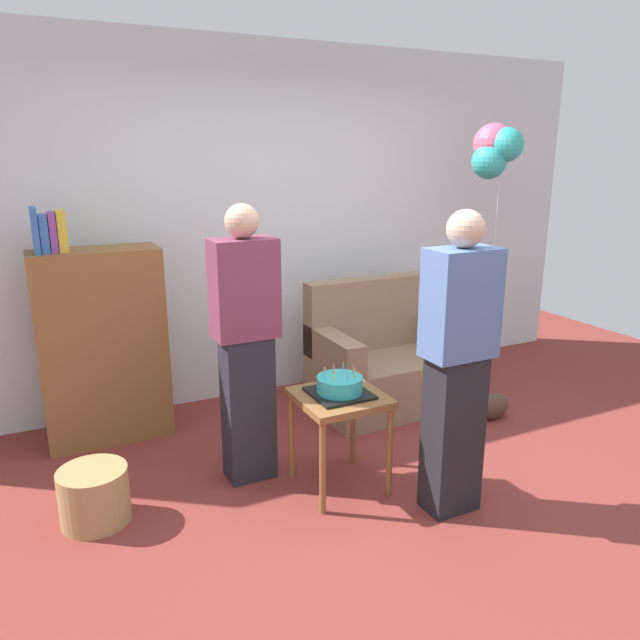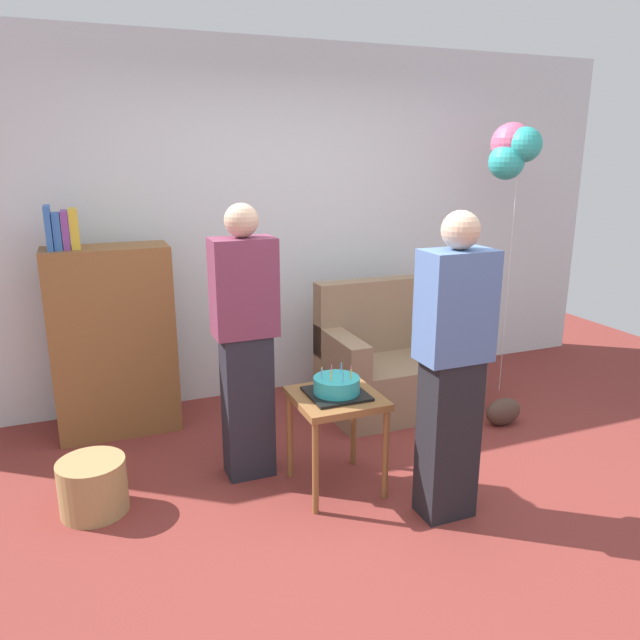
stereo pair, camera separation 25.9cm
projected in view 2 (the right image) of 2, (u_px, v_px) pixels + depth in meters
ground_plane at (396, 515)px, 3.28m from camera, size 8.00×8.00×0.00m
wall_back at (276, 224)px, 4.75m from camera, size 6.00×0.10×2.70m
couch at (394, 364)px, 4.61m from camera, size 1.10×0.70×0.96m
bookshelf at (113, 339)px, 4.12m from camera, size 0.80×0.36×1.57m
side_table at (336, 409)px, 3.43m from camera, size 0.48×0.48×0.58m
birthday_cake at (337, 387)px, 3.39m from camera, size 0.32×0.32×0.17m
person_blowing_candles at (246, 343)px, 3.50m from camera, size 0.36×0.22×1.63m
person_holding_cake at (452, 368)px, 3.08m from camera, size 0.36×0.22×1.63m
wicker_basket at (93, 486)px, 3.28m from camera, size 0.36×0.36×0.30m
handbag at (503, 412)px, 4.34m from camera, size 0.28×0.14×0.20m
balloon_bunch at (513, 149)px, 4.54m from camera, size 0.36×0.40×2.11m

